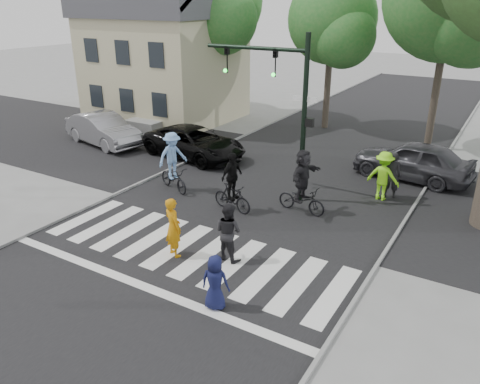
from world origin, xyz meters
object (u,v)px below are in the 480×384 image
Objects in this scene: car_suv at (194,143)px; pedestrian_child at (215,282)px; pedestrian_adult at (228,232)px; cyclist_right at (302,185)px; traffic_signal at (283,94)px; car_silver at (103,129)px; cyclist_left at (173,166)px; cyclist_mid at (232,187)px; pedestrian_woman at (173,227)px; car_grey at (413,160)px.

pedestrian_child is at bearing -133.23° from car_suv.
cyclist_right reaches higher than pedestrian_adult.
traffic_signal is at bearing -72.47° from pedestrian_adult.
pedestrian_child is at bearing -112.12° from car_silver.
pedestrian_adult is at bearing -35.73° from cyclist_left.
pedestrian_adult is at bearing -59.83° from cyclist_mid.
car_suv is at bearing 114.94° from cyclist_left.
pedestrian_adult is 0.75× the size of cyclist_left.
pedestrian_child is 7.90m from cyclist_left.
pedestrian_woman is at bearing -139.38° from car_suv.
pedestrian_woman reaches higher than car_silver.
cyclist_right is at bearing 7.46° from cyclist_left.
cyclist_left is at bearing -29.64° from pedestrian_woman.
cyclist_left is 1.08× the size of cyclist_mid.
cyclist_right is at bearing -100.84° from pedestrian_child.
pedestrian_woman is 5.15m from cyclist_left.
car_silver is at bearing 156.42° from cyclist_left.
pedestrian_woman is 1.04× the size of pedestrian_adult.
car_silver is at bearing -20.92° from pedestrian_adult.
pedestrian_woman is 0.38× the size of car_grey.
cyclist_mid is (3.00, -0.47, -0.13)m from cyclist_left.
car_silver is (-10.25, 7.09, -0.11)m from pedestrian_woman.
pedestrian_woman is at bearing -112.62° from cyclist_right.
car_suv is at bearing -35.75° from pedestrian_woman.
cyclist_right reaches higher than pedestrian_woman.
traffic_signal is 5.92m from pedestrian_adult.
cyclist_right is 6.00m from car_grey.
cyclist_mid is 0.94× the size of cyclist_right.
traffic_signal is 1.15× the size of car_suv.
cyclist_left is at bearing 171.04° from cyclist_mid.
pedestrian_adult is 0.36× the size of car_silver.
traffic_signal is 3.78m from cyclist_mid.
cyclist_right is 12.45m from car_silver.
cyclist_right is 7.58m from car_suv.
cyclist_left is at bearing -156.68° from traffic_signal.
cyclist_left reaches higher than car_grey.
cyclist_mid reaches higher than car_suv.
pedestrian_adult is at bearing -80.73° from pedestrian_child.
cyclist_mid reaches higher than car_silver.
cyclist_left reaches higher than car_suv.
car_grey reaches higher than car_silver.
traffic_signal is at bearing -34.89° from car_grey.
cyclist_right is at bearing -88.96° from pedestrian_adult.
pedestrian_woman is 0.35× the size of car_suv.
cyclist_mid is at bearing -152.07° from cyclist_right.
car_grey is at bearing 48.78° from traffic_signal.
car_suv is at bearing -40.09° from pedestrian_adult.
traffic_signal is 3.31× the size of pedestrian_woman.
traffic_signal is 4.21× the size of pedestrian_child.
car_silver is at bearing -12.93° from pedestrian_woman.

